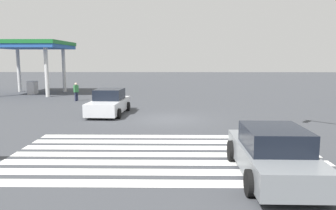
# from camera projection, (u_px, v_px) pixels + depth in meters

# --- Properties ---
(ground_plane) EXTENTS (139.30, 139.30, 0.00)m
(ground_plane) POSITION_uv_depth(u_px,v_px,m) (168.00, 119.00, 19.28)
(ground_plane) COLOR #3D3F44
(crosswalk_markings) EXTENTS (11.38, 6.30, 0.01)m
(crosswalk_markings) POSITION_uv_depth(u_px,v_px,m) (165.00, 155.00, 12.15)
(crosswalk_markings) COLOR silver
(crosswalk_markings) RESTS_ON ground_plane
(car_1) EXTENTS (2.33, 4.82, 1.61)m
(car_1) POSITION_uv_depth(u_px,v_px,m) (109.00, 103.00, 21.02)
(car_1) COLOR silver
(car_1) RESTS_ON ground_plane
(car_2) EXTENTS (2.22, 4.86, 1.53)m
(car_2) POSITION_uv_depth(u_px,v_px,m) (272.00, 154.00, 9.80)
(car_2) COLOR gray
(car_2) RESTS_ON ground_plane
(gas_station_canopy) EXTENTS (7.14, 7.14, 5.26)m
(gas_station_canopy) POSITION_uv_depth(u_px,v_px,m) (30.00, 48.00, 32.47)
(gas_station_canopy) COLOR #23519E
(gas_station_canopy) RESTS_ON ground_plane
(pedestrian) EXTENTS (0.41, 0.41, 1.54)m
(pedestrian) POSITION_uv_depth(u_px,v_px,m) (76.00, 91.00, 27.50)
(pedestrian) COLOR #232842
(pedestrian) RESTS_ON ground_plane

